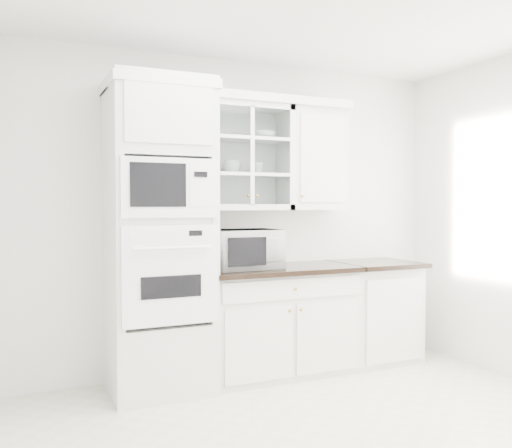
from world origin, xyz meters
name	(u,v)px	position (x,y,z in m)	size (l,w,h in m)	color
ground	(343,447)	(0.00, 0.00, 0.01)	(4.00, 3.50, 0.01)	beige
room_shell	(308,154)	(0.00, 0.43, 1.78)	(4.00, 3.50, 2.70)	white
oven_column	(159,237)	(-0.75, 1.42, 1.20)	(0.76, 0.68, 2.40)	silver
base_cabinet_run	(278,320)	(0.28, 1.45, 0.46)	(1.32, 0.67, 0.92)	silver
extra_base_cabinet	(374,310)	(1.28, 1.45, 0.46)	(0.72, 0.67, 0.92)	silver
upper_cabinet_glass	(244,157)	(0.03, 1.58, 1.85)	(0.80, 0.33, 0.90)	silver
upper_cabinet_solid	(313,160)	(0.71, 1.58, 1.85)	(0.55, 0.33, 0.90)	silver
crown_molding	(234,98)	(-0.07, 1.56, 2.33)	(2.14, 0.38, 0.07)	silver
countertop_microwave	(244,249)	(-0.04, 1.42, 1.08)	(0.56, 0.46, 0.32)	white
bowl_a	(223,135)	(-0.16, 1.59, 2.03)	(0.18, 0.18, 0.05)	white
bowl_b	(263,136)	(0.21, 1.59, 2.04)	(0.21, 0.21, 0.07)	white
cup_a	(232,167)	(-0.08, 1.60, 1.76)	(0.14, 0.14, 0.11)	white
cup_b	(256,168)	(0.14, 1.58, 1.76)	(0.11, 0.11, 0.10)	white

